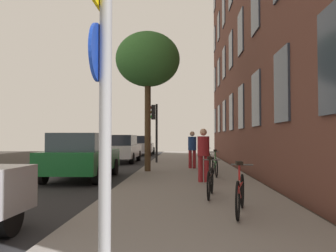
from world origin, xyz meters
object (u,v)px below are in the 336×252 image
Objects in this scene: bicycle_3 at (208,159)px; pedestrian_0 at (203,151)px; bicycle_1 at (210,181)px; bicycle_2 at (215,166)px; car_1 at (82,156)px; car_3 at (142,145)px; sign_post at (103,73)px; pedestrian_1 at (192,147)px; traffic_light at (155,122)px; car_2 at (122,148)px; bicycle_0 at (240,193)px; tree_near at (148,60)px.

bicycle_3 is 5.70m from pedestrian_0.
bicycle_1 is at bearing -93.65° from bicycle_3.
car_1 is at bearing -176.37° from bicycle_2.
bicycle_1 is at bearing -78.97° from car_3.
sign_post is at bearing -98.39° from bicycle_3.
pedestrian_1 is 0.37× the size of car_3.
traffic_light is at bearing 101.36° from bicycle_1.
car_2 is (-4.23, 12.41, 0.36)m from bicycle_1.
bicycle_1 is at bearing -90.00° from pedestrian_0.
traffic_light is 13.04m from bicycle_0.
car_1 is (-4.59, 5.81, 0.36)m from bicycle_0.
pedestrian_1 is 5.19m from car_1.
pedestrian_1 is at bearing 92.67° from pedestrian_0.
sign_post is at bearing -80.54° from car_2.
bicycle_2 is at bearing -59.49° from car_2.
pedestrian_0 reaches higher than car_2.
tree_near reaches higher than car_2.
car_3 is at bearing 106.00° from pedestrian_1.
sign_post is 0.79× the size of car_2.
car_1 is (-4.20, 4.08, 0.36)m from bicycle_1.
car_2 is at bearing 113.49° from pedestrian_0.
bicycle_2 is 0.39× the size of car_2.
car_1 reaches higher than bicycle_1.
traffic_light is at bearing 91.46° from tree_near.
bicycle_0 is 0.38× the size of car_2.
bicycle_0 is at bearing -51.72° from car_1.
bicycle_3 is at bearing 89.22° from bicycle_0.
tree_near reaches higher than pedestrian_1.
bicycle_2 is 1.05× the size of pedestrian_0.
bicycle_0 is at bearing -78.44° from traffic_light.
traffic_light reaches higher than car_3.
bicycle_0 is at bearing -71.89° from car_2.
car_3 reaches higher than bicycle_1.
traffic_light is at bearing 92.96° from sign_post.
sign_post is 2.13× the size of pedestrian_0.
car_3 is at bearing 105.51° from bicycle_2.
tree_near is 3.47× the size of pedestrian_1.
bicycle_1 is at bearing -71.06° from tree_near.
sign_post is at bearing -100.69° from pedestrian_0.
sign_post reaches higher than car_3.
pedestrian_0 is 4.75m from pedestrian_1.
traffic_light is 1.86× the size of bicycle_2.
sign_post is 2.06× the size of bicycle_0.
tree_near is 5.34m from pedestrian_0.
pedestrian_0 is (1.39, 7.35, -1.05)m from sign_post.
pedestrian_1 reaches higher than car_1.
pedestrian_0 is at bearing -18.55° from car_1.
bicycle_0 is 10.06m from bicycle_3.
bicycle_1 is 7.44m from pedestrian_1.
car_2 is at bearing 120.51° from bicycle_2.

